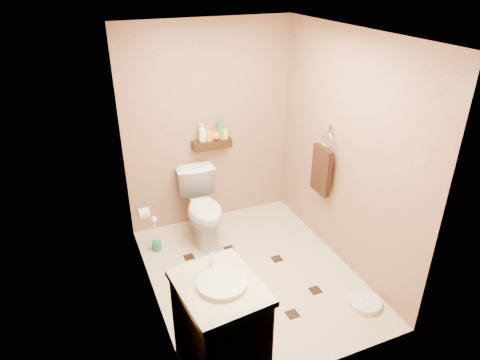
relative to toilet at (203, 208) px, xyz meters
name	(u,v)px	position (x,y,z in m)	size (l,w,h in m)	color
ground	(252,274)	(0.24, -0.83, -0.40)	(2.50, 2.50, 0.00)	beige
wall_back	(209,127)	(0.24, 0.42, 0.80)	(2.00, 0.04, 2.40)	#A1775C
wall_front	(331,244)	(0.24, -2.08, 0.80)	(2.00, 0.04, 2.40)	#A1775C
wall_left	(145,191)	(-0.76, -0.83, 0.80)	(0.04, 2.50, 2.40)	#A1775C
wall_right	(345,154)	(1.24, -0.83, 0.80)	(0.04, 2.50, 2.40)	#A1775C
ceiling	(256,33)	(0.24, -0.83, 2.00)	(2.00, 2.50, 0.02)	white
wall_shelf	(212,144)	(0.24, 0.34, 0.62)	(0.46, 0.14, 0.10)	#321C0D
floor_accents	(254,275)	(0.25, -0.86, -0.40)	(1.11, 1.31, 0.01)	black
toilet	(203,208)	(0.00, 0.00, 0.00)	(0.45, 0.78, 0.80)	white
vanity	(220,327)	(-0.46, -1.78, 0.04)	(0.64, 0.75, 0.98)	brown
bathroom_scale	(365,303)	(1.04, -1.66, -0.37)	(0.34, 0.34, 0.06)	silver
toilet_brush	(156,238)	(-0.58, -0.03, -0.25)	(0.10, 0.10, 0.44)	#1C7062
towel_ring	(322,168)	(1.15, -0.58, 0.55)	(0.12, 0.30, 0.76)	silver
toilet_paper	(144,213)	(-0.70, -0.18, 0.20)	(0.12, 0.11, 0.12)	silver
bottle_a	(202,132)	(0.13, 0.34, 0.78)	(0.09, 0.09, 0.22)	white
bottle_b	(208,133)	(0.20, 0.34, 0.76)	(0.08, 0.08, 0.18)	gold
bottle_c	(215,134)	(0.29, 0.34, 0.74)	(0.11, 0.11, 0.14)	orange
bottle_d	(221,129)	(0.36, 0.34, 0.79)	(0.10, 0.10, 0.25)	#2C8635
bottle_e	(223,131)	(0.38, 0.34, 0.76)	(0.08, 0.08, 0.18)	#F3BD51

